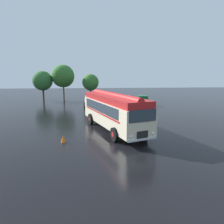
# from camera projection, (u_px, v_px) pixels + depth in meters

# --- Properties ---
(ground_plane) EXTENTS (120.00, 120.00, 0.00)m
(ground_plane) POSITION_uv_depth(u_px,v_px,m) (120.00, 130.00, 18.58)
(ground_plane) COLOR black
(vintage_bus) EXTENTS (5.59, 10.34, 3.49)m
(vintage_bus) POSITION_uv_depth(u_px,v_px,m) (113.00, 110.00, 18.39)
(vintage_bus) COLOR beige
(vintage_bus) RESTS_ON ground
(car_near_left) EXTENTS (2.07, 4.26, 1.66)m
(car_near_left) POSITION_uv_depth(u_px,v_px,m) (90.00, 101.00, 32.65)
(car_near_left) COLOR #B7BABF
(car_near_left) RESTS_ON ground
(car_mid_left) EXTENTS (2.37, 4.39, 1.66)m
(car_mid_left) POSITION_uv_depth(u_px,v_px,m) (107.00, 102.00, 31.88)
(car_mid_left) COLOR navy
(car_mid_left) RESTS_ON ground
(car_mid_right) EXTENTS (2.37, 4.39, 1.66)m
(car_mid_right) POSITION_uv_depth(u_px,v_px,m) (125.00, 101.00, 32.86)
(car_mid_right) COLOR #B7BABF
(car_mid_right) RESTS_ON ground
(car_far_right) EXTENTS (2.20, 4.32, 1.66)m
(car_far_right) POSITION_uv_depth(u_px,v_px,m) (142.00, 100.00, 33.27)
(car_far_right) COLOR #144C28
(car_far_right) RESTS_ON ground
(tree_far_left) EXTENTS (3.82, 3.82, 5.82)m
(tree_far_left) POSITION_uv_depth(u_px,v_px,m) (43.00, 81.00, 38.95)
(tree_far_left) COLOR #4C3823
(tree_far_left) RESTS_ON ground
(tree_left_of_centre) EXTENTS (4.45, 4.45, 7.03)m
(tree_left_of_centre) POSITION_uv_depth(u_px,v_px,m) (63.00, 76.00, 39.38)
(tree_left_of_centre) COLOR #4C3823
(tree_left_of_centre) RESTS_ON ground
(tree_centre) EXTENTS (3.28, 3.28, 5.23)m
(tree_centre) POSITION_uv_depth(u_px,v_px,m) (91.00, 82.00, 39.83)
(tree_centre) COLOR #4C3823
(tree_centre) RESTS_ON ground
(traffic_cone) EXTENTS (0.36, 0.36, 0.55)m
(traffic_cone) POSITION_uv_depth(u_px,v_px,m) (63.00, 139.00, 15.19)
(traffic_cone) COLOR orange
(traffic_cone) RESTS_ON ground
(puddle_patch) EXTENTS (2.00, 2.00, 0.01)m
(puddle_patch) POSITION_uv_depth(u_px,v_px,m) (110.00, 140.00, 15.70)
(puddle_patch) COLOR black
(puddle_patch) RESTS_ON ground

